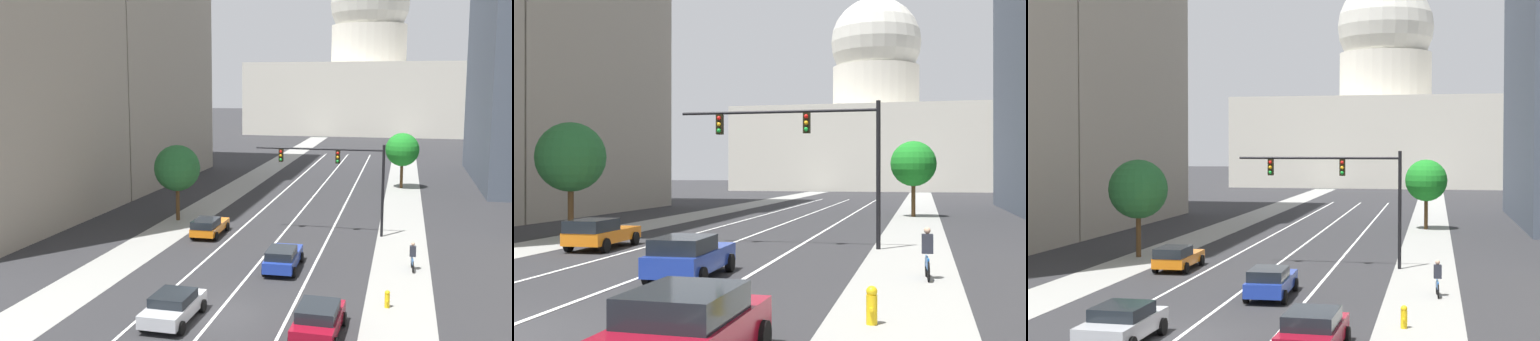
% 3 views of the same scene
% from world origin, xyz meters
% --- Properties ---
extents(ground_plane, '(400.00, 400.00, 0.00)m').
position_xyz_m(ground_plane, '(0.00, 40.00, 0.00)').
color(ground_plane, '#2B2B2D').
extents(sidewalk_left, '(3.50, 130.00, 0.01)m').
position_xyz_m(sidewalk_left, '(-8.68, 35.00, 0.01)').
color(sidewalk_left, gray).
rests_on(sidewalk_left, ground).
extents(sidewalk_right, '(3.50, 130.00, 0.01)m').
position_xyz_m(sidewalk_right, '(8.68, 35.00, 0.01)').
color(sidewalk_right, gray).
rests_on(sidewalk_right, ground).
extents(lane_stripe_left, '(0.16, 90.00, 0.01)m').
position_xyz_m(lane_stripe_left, '(-3.47, 25.00, 0.01)').
color(lane_stripe_left, white).
rests_on(lane_stripe_left, ground).
extents(lane_stripe_center, '(0.16, 90.00, 0.01)m').
position_xyz_m(lane_stripe_center, '(0.00, 25.00, 0.01)').
color(lane_stripe_center, white).
rests_on(lane_stripe_center, ground).
extents(lane_stripe_right, '(0.16, 90.00, 0.01)m').
position_xyz_m(lane_stripe_right, '(3.47, 25.00, 0.01)').
color(lane_stripe_right, white).
rests_on(lane_stripe_right, ground).
extents(capitol_building, '(51.76, 29.90, 39.19)m').
position_xyz_m(capitol_building, '(0.00, 116.90, 12.40)').
color(capitol_building, beige).
rests_on(capitol_building, ground).
extents(car_crimson, '(2.18, 4.44, 1.52)m').
position_xyz_m(car_crimson, '(5.20, -1.45, 0.80)').
color(car_crimson, maroon).
rests_on(car_crimson, ground).
extents(car_blue, '(2.06, 4.77, 1.47)m').
position_xyz_m(car_blue, '(1.74, 7.89, 0.77)').
color(car_blue, '#1E389E').
rests_on(car_blue, ground).
extents(car_orange, '(2.05, 4.56, 1.42)m').
position_xyz_m(car_orange, '(-5.19, 14.75, 0.75)').
color(car_orange, orange).
rests_on(car_orange, ground).
extents(car_silver, '(2.17, 4.28, 1.39)m').
position_xyz_m(car_silver, '(-1.73, -1.30, 0.74)').
color(car_silver, '#B2B5BA').
rests_on(car_silver, ground).
extents(traffic_signal_mast, '(9.57, 0.39, 6.80)m').
position_xyz_m(traffic_signal_mast, '(4.16, 17.56, 5.00)').
color(traffic_signal_mast, black).
rests_on(traffic_signal_mast, ground).
extents(fire_hydrant, '(0.26, 0.35, 0.91)m').
position_xyz_m(fire_hydrant, '(8.07, 2.89, 0.46)').
color(fire_hydrant, yellow).
rests_on(fire_hydrant, ground).
extents(cyclist, '(0.38, 1.70, 1.72)m').
position_xyz_m(cyclist, '(9.36, 9.68, 0.85)').
color(cyclist, black).
rests_on(cyclist, ground).
extents(street_tree_mid_left, '(3.77, 3.77, 6.23)m').
position_xyz_m(street_tree_mid_left, '(-9.34, 19.26, 4.33)').
color(street_tree_mid_left, '#51381E').
rests_on(street_tree_mid_left, ground).
extents(street_tree_far_right, '(3.56, 3.56, 5.96)m').
position_xyz_m(street_tree_far_right, '(8.45, 39.62, 4.16)').
color(street_tree_far_right, '#51381E').
rests_on(street_tree_far_right, ground).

